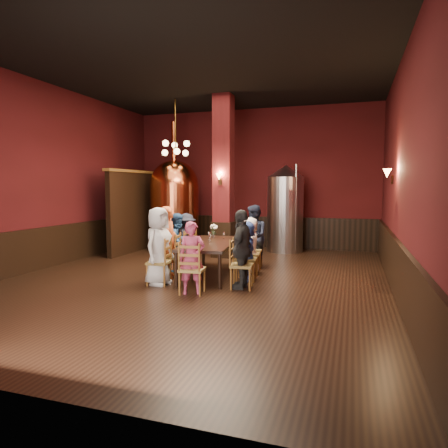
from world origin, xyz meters
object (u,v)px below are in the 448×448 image
(person_0, at_px, (158,246))
(person_1, at_px, (169,242))
(person_2, at_px, (178,242))
(rose_vase, at_px, (214,229))
(copper_kettle, at_px, (175,204))
(dining_table, at_px, (210,245))
(steel_vessel, at_px, (285,209))

(person_0, distance_m, person_1, 0.67)
(person_2, bearing_deg, rose_vase, -43.59)
(person_1, xyz_separation_m, person_2, (-0.08, 0.65, -0.10))
(person_0, height_order, person_1, person_0)
(person_2, relative_size, copper_kettle, 0.34)
(dining_table, distance_m, copper_kettle, 3.95)
(dining_table, distance_m, steel_vessel, 4.04)
(person_1, relative_size, rose_vase, 4.74)
(dining_table, relative_size, rose_vase, 7.63)
(dining_table, relative_size, person_1, 1.61)
(dining_table, relative_size, person_0, 1.60)
(person_1, bearing_deg, person_2, -9.27)
(person_0, relative_size, steel_vessel, 0.60)
(steel_vessel, bearing_deg, person_0, -109.54)
(copper_kettle, xyz_separation_m, steel_vessel, (3.35, 0.75, -0.13))
(person_0, bearing_deg, steel_vessel, -12.66)
(dining_table, relative_size, person_2, 1.84)
(rose_vase, bearing_deg, steel_vessel, 67.52)
(copper_kettle, bearing_deg, dining_table, -53.35)
(steel_vessel, bearing_deg, dining_table, -105.08)
(copper_kettle, bearing_deg, person_2, -63.68)
(person_0, height_order, steel_vessel, steel_vessel)
(copper_kettle, bearing_deg, person_0, -69.26)
(copper_kettle, bearing_deg, person_1, -66.92)
(person_0, distance_m, steel_vessel, 5.28)
(dining_table, xyz_separation_m, rose_vase, (-0.21, 0.83, 0.28))
(rose_vase, bearing_deg, person_1, -115.04)
(copper_kettle, bearing_deg, steel_vessel, 12.56)
(person_2, distance_m, rose_vase, 0.95)
(steel_vessel, distance_m, rose_vase, 3.29)
(person_0, bearing_deg, rose_vase, -7.83)
(copper_kettle, height_order, rose_vase, copper_kettle)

